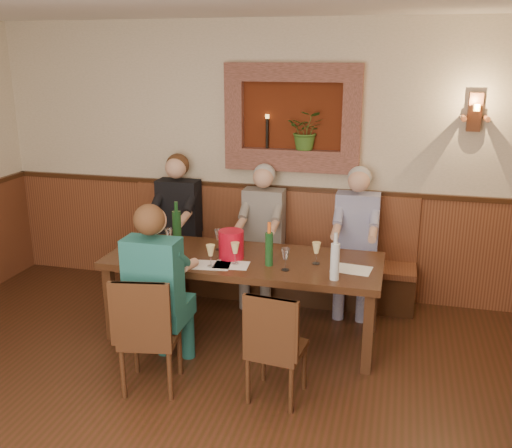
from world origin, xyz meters
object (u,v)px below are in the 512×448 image
Objects in this scene: chair_near_left at (151,355)px; water_bottle at (335,261)px; person_bench_mid at (262,245)px; person_bench_left at (177,236)px; spittoon_bucket at (231,244)px; person_bench_right at (355,252)px; wine_bottle_green_b at (177,228)px; bench at (268,265)px; chair_near_right at (276,367)px; dining_table at (244,266)px; wine_bottle_green_a at (269,248)px; person_chair_front at (160,305)px.

chair_near_left is 1.59m from water_bottle.
person_bench_mid is (0.42, 1.82, 0.31)m from chair_near_left.
spittoon_bucket is at bearing -45.02° from person_bench_left.
chair_near_left is 2.30m from person_bench_right.
wine_bottle_green_b is (-0.57, 0.18, 0.05)m from spittoon_bucket.
bench reaches higher than chair_near_right.
dining_table is 1.23m from person_bench_right.
bench is 2.04× the size of person_bench_left.
wine_bottle_green_b reaches higher than bench.
person_bench_right is (0.90, -0.11, 0.26)m from bench.
dining_table is 0.37m from wine_bottle_green_a.
person_bench_left is 0.82m from wine_bottle_green_b.
person_chair_front is 1.00m from wine_bottle_green_b.
wine_bottle_green_b is (-0.67, 0.14, 0.25)m from dining_table.
chair_near_right is 1.01m from person_chair_front.
chair_near_right is at bearing -61.04° from dining_table.
person_bench_left is 3.46× the size of wine_bottle_green_b.
chair_near_right is at bearing -74.99° from bench.
person_bench_right is at bearing 56.36° from wine_bottle_green_a.
person_chair_front is at bearing -115.78° from spittoon_bucket.
spittoon_bucket is (0.87, -0.87, 0.26)m from person_bench_left.
person_chair_front is at bearing -130.16° from person_bench_right.
bench reaches higher than dining_table.
chair_near_left is at bearing -103.32° from bench.
spittoon_bucket is (-0.59, 0.85, 0.62)m from chair_near_right.
person_bench_mid is at bearing 47.58° from wine_bottle_green_b.
wine_bottle_green_a is 0.97m from wine_bottle_green_b.
person_chair_front is (-0.46, -1.72, 0.26)m from bench.
chair_near_right is at bearing -103.42° from person_bench_right.
wine_bottle_green_b is (-0.21, 0.92, 0.34)m from person_chair_front.
bench is 7.77× the size of water_bottle.
wine_bottle_green_a is at bearing -72.78° from person_bench_mid.
bench is 1.12m from spittoon_bucket.
person_bench_right is (0.94, -0.00, 0.01)m from person_bench_mid.
person_bench_mid is 0.99× the size of person_bench_right.
chair_near_right is at bearing -41.49° from wine_bottle_green_b.
dining_table is at bearing -90.00° from bench.
person_bench_right is 1.36m from spittoon_bucket.
water_bottle is at bearing -52.68° from person_bench_mid.
water_bottle is (1.50, -0.45, -0.02)m from wine_bottle_green_b.
bench is at bearing 68.70° from person_bench_mid.
person_bench_mid reaches higher than wine_bottle_green_a.
dining_table is 1.68× the size of person_chair_front.
person_bench_right is 1.19m from water_bottle.
chair_near_right reaches higher than dining_table.
person_bench_left reaches higher than person_chair_front.
spittoon_bucket is (-1.00, -0.87, 0.28)m from person_bench_right.
chair_near_left is 1.07× the size of chair_near_right.
bench is at bearing 49.81° from wine_bottle_green_b.
wine_bottle_green_b reaches higher than chair_near_left.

